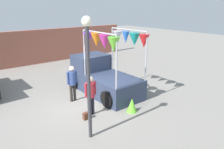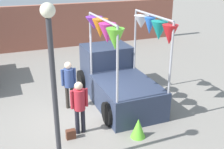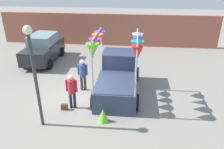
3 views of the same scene
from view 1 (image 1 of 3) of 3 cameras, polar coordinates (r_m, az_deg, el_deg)
The scene contains 8 objects.
ground_plane at distance 10.10m, azimuth -6.73°, elevation -7.96°, with size 60.00×60.00×0.00m, color gray.
vendor_truck at distance 11.29m, azimuth -2.59°, elevation 0.13°, with size 2.47×4.12×3.27m.
person_customer at distance 8.86m, azimuth -5.63°, elevation -4.61°, with size 0.53×0.34×1.66m.
person_vendor at distance 10.27m, azimuth -10.35°, elevation -1.47°, with size 0.53×0.34×1.71m.
handbag at distance 8.90m, azimuth -6.66°, elevation -10.67°, with size 0.28×0.16×0.28m, color #592D1E.
street_lamp at distance 6.82m, azimuth -6.27°, elevation 3.04°, with size 0.32×0.32×4.05m.
brick_boundary_wall at distance 17.55m, azimuth -22.50°, elevation 6.26°, with size 18.00×0.36×2.60m, color #9E5947.
folded_kite_bundle_lime at distance 9.38m, azimuth 5.23°, elevation -7.96°, with size 0.44×0.44×0.60m, color #66CC33.
Camera 1 is at (-4.73, -7.81, 4.33)m, focal length 35.00 mm.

